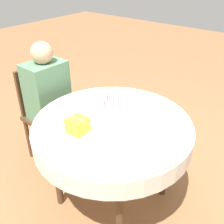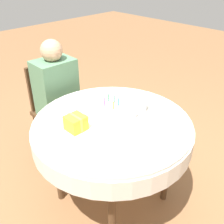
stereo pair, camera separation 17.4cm
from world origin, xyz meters
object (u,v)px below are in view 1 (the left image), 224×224
Objects in this scene: drinking_glass at (139,102)px; gift_box at (78,125)px; chair at (46,111)px; person at (49,94)px; birthday_cake at (110,112)px.

drinking_glass is 0.91× the size of gift_box.
chair is at bearing 101.11° from drinking_glass.
person is 10.32× the size of drinking_glass.
person is at bearing -90.00° from chair.
birthday_cake reaches higher than chair.
birthday_cake is at bearing -92.75° from person.
chair reaches higher than drinking_glass.
gift_box is at bearing -113.10° from person.
birthday_cake is 2.28× the size of drinking_glass.
birthday_cake is at bearing -92.44° from chair.
person is 0.73m from gift_box.
birthday_cake is (-0.05, -0.72, 0.12)m from person.
gift_box is (-0.31, -0.75, 0.31)m from chair.
chair is at bearing 85.98° from birthday_cake.
chair is 0.96m from drinking_glass.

